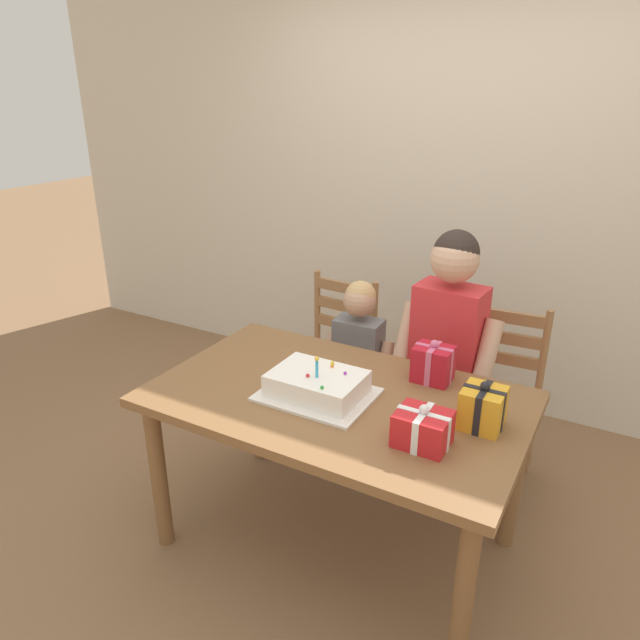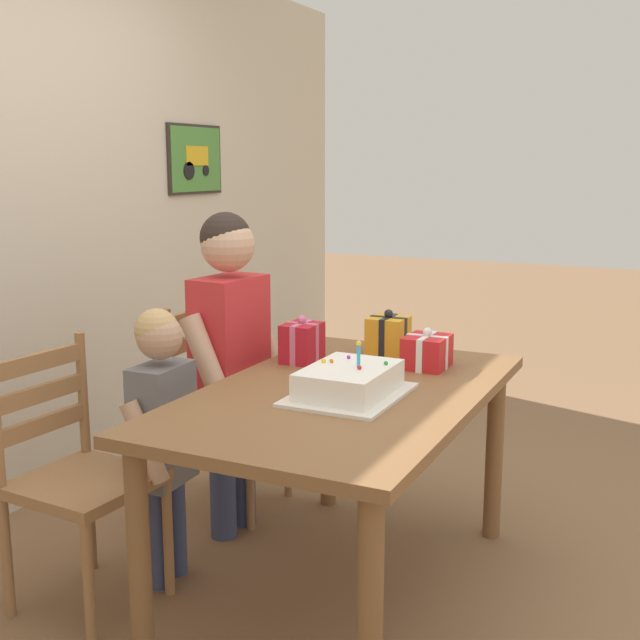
% 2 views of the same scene
% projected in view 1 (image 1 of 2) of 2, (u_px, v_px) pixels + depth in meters
% --- Properties ---
extents(ground_plane, '(20.00, 20.00, 0.00)m').
position_uv_depth(ground_plane, '(335.00, 541.00, 2.64)').
color(ground_plane, '#846042').
extents(back_wall, '(6.40, 0.11, 2.60)m').
position_uv_depth(back_wall, '(468.00, 196.00, 3.47)').
color(back_wall, beige).
rests_on(back_wall, ground).
extents(dining_table, '(1.50, 0.91, 0.75)m').
position_uv_depth(dining_table, '(337.00, 416.00, 2.40)').
color(dining_table, brown).
rests_on(dining_table, ground).
extents(birthday_cake, '(0.44, 0.34, 0.19)m').
position_uv_depth(birthday_cake, '(317.00, 385.00, 2.33)').
color(birthday_cake, white).
rests_on(birthday_cake, dining_table).
extents(gift_box_red_large, '(0.19, 0.16, 0.16)m').
position_uv_depth(gift_box_red_large, '(423.00, 428.00, 2.02)').
color(gift_box_red_large, red).
rests_on(gift_box_red_large, dining_table).
extents(gift_box_beside_cake, '(0.15, 0.15, 0.19)m').
position_uv_depth(gift_box_beside_cake, '(483.00, 408.00, 2.12)').
color(gift_box_beside_cake, gold).
rests_on(gift_box_beside_cake, dining_table).
extents(gift_box_corner_small, '(0.16, 0.14, 0.19)m').
position_uv_depth(gift_box_corner_small, '(433.00, 364.00, 2.45)').
color(gift_box_corner_small, red).
rests_on(gift_box_corner_small, dining_table).
extents(chair_left, '(0.45, 0.45, 0.92)m').
position_uv_depth(chair_left, '(331.00, 359.00, 3.32)').
color(chair_left, '#996B42').
rests_on(chair_left, ground).
extents(chair_right, '(0.44, 0.44, 0.92)m').
position_uv_depth(chair_right, '(494.00, 399.00, 2.90)').
color(chair_right, '#996B42').
rests_on(chair_right, ground).
extents(child_older, '(0.49, 0.29, 1.33)m').
position_uv_depth(child_older, '(447.00, 340.00, 2.72)').
color(child_older, '#38426B').
rests_on(child_older, ground).
extents(child_younger, '(0.37, 0.21, 1.02)m').
position_uv_depth(child_younger, '(358.00, 356.00, 3.00)').
color(child_younger, '#38426B').
rests_on(child_younger, ground).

